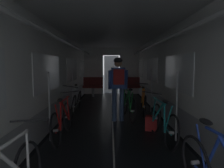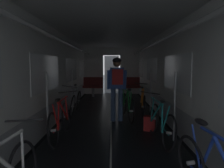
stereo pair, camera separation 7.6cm
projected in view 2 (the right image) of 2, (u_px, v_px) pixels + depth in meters
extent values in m
cube|color=black|center=(57.00, 124.00, 5.36)|extent=(0.08, 11.50, 0.01)
cube|color=black|center=(166.00, 124.00, 5.35)|extent=(0.08, 11.50, 0.01)
cube|color=beige|center=(112.00, 124.00, 5.36)|extent=(0.03, 11.27, 0.00)
cube|color=#9EA0A5|center=(53.00, 113.00, 5.33)|extent=(0.12, 11.50, 0.60)
cube|color=white|center=(52.00, 65.00, 5.22)|extent=(0.12, 11.50, 1.85)
cube|color=white|center=(47.00, 73.00, 4.67)|extent=(0.02, 1.90, 0.80)
cube|color=white|center=(72.00, 70.00, 7.53)|extent=(0.02, 1.90, 0.80)
cube|color=white|center=(83.00, 69.00, 10.39)|extent=(0.02, 1.90, 0.80)
cube|color=yellow|center=(54.00, 72.00, 5.22)|extent=(0.01, 0.20, 0.28)
cylinder|color=white|center=(65.00, 42.00, 5.17)|extent=(0.07, 11.04, 0.07)
cylinder|color=#B7BABF|center=(48.00, 107.00, 4.15)|extent=(0.04, 0.04, 1.40)
cylinder|color=#B7BABF|center=(73.00, 91.00, 6.74)|extent=(0.04, 0.04, 1.40)
cube|color=#9EA0A5|center=(171.00, 113.00, 5.32)|extent=(0.12, 11.50, 0.60)
cube|color=white|center=(172.00, 65.00, 5.21)|extent=(0.12, 11.50, 1.85)
cube|color=white|center=(176.00, 73.00, 4.66)|extent=(0.02, 1.90, 0.80)
cube|color=white|center=(152.00, 70.00, 7.52)|extent=(0.02, 1.90, 0.80)
cube|color=white|center=(141.00, 69.00, 10.38)|extent=(0.02, 1.90, 0.80)
cube|color=yellow|center=(174.00, 73.00, 4.84)|extent=(0.01, 0.20, 0.28)
cylinder|color=white|center=(159.00, 42.00, 5.16)|extent=(0.07, 11.04, 0.07)
cylinder|color=#B7BABF|center=(175.00, 107.00, 4.14)|extent=(0.04, 0.04, 1.40)
cylinder|color=#B7BABF|center=(151.00, 91.00, 6.73)|extent=(0.04, 0.04, 1.40)
cube|color=white|center=(94.00, 71.00, 11.03)|extent=(1.00, 0.12, 2.45)
cube|color=white|center=(130.00, 71.00, 11.03)|extent=(1.00, 0.12, 2.45)
cube|color=white|center=(112.00, 51.00, 10.94)|extent=(0.90, 0.12, 0.40)
cube|color=#4C4F54|center=(112.00, 74.00, 11.75)|extent=(0.81, 0.04, 2.05)
cube|color=silver|center=(112.00, 25.00, 5.13)|extent=(3.14, 11.62, 0.12)
cylinder|color=gray|center=(94.00, 92.00, 10.07)|extent=(0.12, 0.12, 0.44)
cube|color=maroon|center=(94.00, 87.00, 10.04)|extent=(0.96, 0.44, 0.10)
cube|color=maroon|center=(94.00, 81.00, 10.21)|extent=(0.96, 0.08, 0.40)
torus|color=gray|center=(85.00, 77.00, 10.22)|extent=(0.14, 0.14, 0.02)
cylinder|color=gray|center=(131.00, 92.00, 10.06)|extent=(0.12, 0.12, 0.44)
cube|color=maroon|center=(131.00, 87.00, 10.04)|extent=(0.96, 0.44, 0.10)
cube|color=maroon|center=(130.00, 81.00, 10.21)|extent=(0.96, 0.08, 0.40)
torus|color=gray|center=(122.00, 77.00, 10.22)|extent=(0.14, 0.14, 0.02)
cylinder|color=silver|center=(9.00, 165.00, 2.02)|extent=(0.11, 0.54, 0.56)
cylinder|color=silver|center=(23.00, 151.00, 2.30)|extent=(0.06, 0.09, 0.49)
cylinder|color=black|center=(25.00, 120.00, 2.28)|extent=(0.44, 0.05, 0.05)
torus|color=black|center=(144.00, 107.00, 5.97)|extent=(0.16, 0.68, 0.67)
cylinder|color=#B2B2B7|center=(144.00, 107.00, 5.97)|extent=(0.10, 0.06, 0.06)
torus|color=black|center=(143.00, 101.00, 6.98)|extent=(0.16, 0.68, 0.67)
cylinder|color=#B2B2B7|center=(143.00, 101.00, 6.98)|extent=(0.10, 0.06, 0.06)
cylinder|color=orange|center=(143.00, 96.00, 6.65)|extent=(0.05, 0.54, 0.56)
cylinder|color=orange|center=(143.00, 98.00, 6.24)|extent=(0.11, 0.34, 0.55)
cylinder|color=orange|center=(142.00, 88.00, 6.47)|extent=(0.12, 0.82, 0.04)
cylinder|color=orange|center=(143.00, 98.00, 6.02)|extent=(0.05, 0.17, 0.49)
cylinder|color=orange|center=(144.00, 106.00, 6.19)|extent=(0.08, 0.45, 0.07)
cylinder|color=orange|center=(142.00, 94.00, 6.93)|extent=(0.08, 0.09, 0.49)
cylinder|color=black|center=(144.00, 105.00, 6.41)|extent=(0.04, 0.17, 0.17)
ellipsoid|color=black|center=(143.00, 88.00, 6.04)|extent=(0.12, 0.25, 0.07)
cylinder|color=black|center=(141.00, 83.00, 6.92)|extent=(0.44, 0.07, 0.06)
torus|color=black|center=(191.00, 163.00, 2.53)|extent=(0.17, 0.68, 0.67)
cylinder|color=#B2B2B7|center=(191.00, 163.00, 2.53)|extent=(0.10, 0.06, 0.06)
cylinder|color=#2342B7|center=(207.00, 156.00, 2.22)|extent=(0.05, 0.35, 0.55)
cylinder|color=#2342B7|center=(197.00, 146.00, 2.45)|extent=(0.08, 0.16, 0.49)
ellipsoid|color=black|center=(202.00, 122.00, 2.37)|extent=(0.12, 0.25, 0.07)
torus|color=black|center=(54.00, 130.00, 3.80)|extent=(0.11, 0.67, 0.67)
cylinder|color=#B2B2B7|center=(54.00, 130.00, 3.80)|extent=(0.09, 0.05, 0.06)
torus|color=black|center=(66.00, 117.00, 4.82)|extent=(0.11, 0.67, 0.67)
cylinder|color=#B2B2B7|center=(66.00, 117.00, 4.82)|extent=(0.09, 0.05, 0.06)
cylinder|color=red|center=(64.00, 110.00, 4.48)|extent=(0.10, 0.54, 0.56)
cylinder|color=red|center=(59.00, 115.00, 4.08)|extent=(0.09, 0.34, 0.55)
cylinder|color=red|center=(63.00, 99.00, 4.31)|extent=(0.04, 0.82, 0.04)
cylinder|color=red|center=(56.00, 117.00, 3.85)|extent=(0.08, 0.16, 0.49)
cylinder|color=red|center=(57.00, 128.00, 4.03)|extent=(0.03, 0.45, 0.07)
cylinder|color=red|center=(67.00, 107.00, 4.77)|extent=(0.08, 0.09, 0.49)
cylinder|color=black|center=(60.00, 126.00, 4.25)|extent=(0.03, 0.17, 0.17)
ellipsoid|color=black|center=(58.00, 100.00, 3.87)|extent=(0.10, 0.24, 0.07)
cylinder|color=black|center=(68.00, 92.00, 4.76)|extent=(0.44, 0.02, 0.07)
torus|color=black|center=(169.00, 133.00, 3.66)|extent=(0.18, 0.68, 0.67)
cylinder|color=#B2B2B7|center=(169.00, 133.00, 3.66)|extent=(0.10, 0.06, 0.06)
torus|color=black|center=(154.00, 118.00, 4.68)|extent=(0.18, 0.68, 0.67)
cylinder|color=#B2B2B7|center=(154.00, 118.00, 4.68)|extent=(0.10, 0.06, 0.06)
cylinder|color=teal|center=(157.00, 112.00, 4.34)|extent=(0.15, 0.54, 0.56)
cylinder|color=teal|center=(163.00, 117.00, 3.94)|extent=(0.10, 0.35, 0.55)
cylinder|color=teal|center=(157.00, 101.00, 4.16)|extent=(0.09, 0.82, 0.04)
cylinder|color=teal|center=(166.00, 119.00, 3.71)|extent=(0.11, 0.16, 0.49)
cylinder|color=teal|center=(166.00, 130.00, 3.89)|extent=(0.05, 0.45, 0.07)
cylinder|color=teal|center=(153.00, 108.00, 4.62)|extent=(0.10, 0.09, 0.49)
cylinder|color=black|center=(162.00, 128.00, 4.12)|extent=(0.05, 0.17, 0.17)
ellipsoid|color=black|center=(164.00, 102.00, 3.73)|extent=(0.11, 0.25, 0.07)
cylinder|color=black|center=(151.00, 93.00, 4.61)|extent=(0.44, 0.05, 0.09)
torus|color=black|center=(79.00, 100.00, 7.05)|extent=(0.13, 0.67, 0.67)
cylinder|color=#B2B2B7|center=(79.00, 100.00, 7.05)|extent=(0.10, 0.05, 0.06)
torus|color=black|center=(73.00, 106.00, 6.04)|extent=(0.13, 0.67, 0.67)
cylinder|color=#B2B2B7|center=(73.00, 106.00, 6.04)|extent=(0.10, 0.05, 0.06)
cylinder|color=#ADAFB5|center=(74.00, 97.00, 6.33)|extent=(0.12, 0.54, 0.56)
cylinder|color=#ADAFB5|center=(76.00, 95.00, 6.74)|extent=(0.11, 0.34, 0.55)
cylinder|color=#ADAFB5|center=(74.00, 88.00, 6.46)|extent=(0.04, 0.82, 0.04)
cylinder|color=#ADAFB5|center=(78.00, 94.00, 6.96)|extent=(0.09, 0.16, 0.49)
cylinder|color=#ADAFB5|center=(78.00, 102.00, 6.83)|extent=(0.03, 0.45, 0.07)
cylinder|color=#ADAFB5|center=(72.00, 98.00, 6.04)|extent=(0.10, 0.09, 0.49)
cylinder|color=black|center=(77.00, 104.00, 6.61)|extent=(0.04, 0.17, 0.17)
ellipsoid|color=black|center=(76.00, 85.00, 6.88)|extent=(0.10, 0.24, 0.07)
cylinder|color=black|center=(70.00, 86.00, 5.99)|extent=(0.44, 0.03, 0.09)
cylinder|color=#384C75|center=(114.00, 105.00, 5.66)|extent=(0.13, 0.13, 0.90)
cylinder|color=#384C75|center=(121.00, 105.00, 5.67)|extent=(0.13, 0.13, 0.90)
cube|color=#2D4C99|center=(117.00, 78.00, 5.60)|extent=(0.37, 0.24, 0.56)
cylinder|color=#2D4C99|center=(109.00, 80.00, 5.61)|extent=(0.10, 0.20, 0.53)
cylinder|color=#2D4C99|center=(125.00, 80.00, 5.64)|extent=(0.10, 0.20, 0.53)
sphere|color=#9E7051|center=(117.00, 63.00, 5.57)|extent=(0.21, 0.21, 0.21)
ellipsoid|color=black|center=(117.00, 60.00, 5.56)|extent=(0.26, 0.29, 0.16)
cube|color=maroon|center=(118.00, 77.00, 5.43)|extent=(0.29, 0.18, 0.40)
torus|color=black|center=(132.00, 111.00, 5.42)|extent=(0.16, 0.67, 0.67)
cylinder|color=#B2B2B7|center=(132.00, 111.00, 5.42)|extent=(0.10, 0.06, 0.05)
torus|color=black|center=(124.00, 104.00, 6.43)|extent=(0.16, 0.67, 0.67)
cylinder|color=#B2B2B7|center=(124.00, 104.00, 6.43)|extent=(0.10, 0.06, 0.05)
cylinder|color=#1E8438|center=(126.00, 98.00, 6.09)|extent=(0.14, 0.54, 0.56)
cylinder|color=#1E8438|center=(129.00, 101.00, 5.69)|extent=(0.06, 0.35, 0.55)
cylinder|color=#1E8438|center=(127.00, 90.00, 5.92)|extent=(0.15, 0.82, 0.04)
cylinder|color=#1E8438|center=(131.00, 101.00, 5.47)|extent=(0.07, 0.16, 0.49)
cylinder|color=#1E8438|center=(130.00, 110.00, 5.64)|extent=(0.08, 0.45, 0.07)
cylinder|color=#1E8438|center=(124.00, 96.00, 6.37)|extent=(0.05, 0.09, 0.49)
cylinder|color=black|center=(128.00, 109.00, 5.87)|extent=(0.04, 0.17, 0.17)
ellipsoid|color=black|center=(130.00, 90.00, 5.49)|extent=(0.12, 0.25, 0.06)
cylinder|color=black|center=(124.00, 85.00, 6.36)|extent=(0.44, 0.08, 0.05)
cube|color=maroon|center=(150.00, 123.00, 4.85)|extent=(0.31, 0.27, 0.34)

